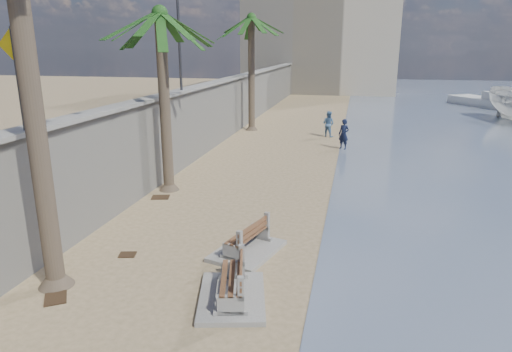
{
  "coord_description": "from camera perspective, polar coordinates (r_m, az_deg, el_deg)",
  "views": [
    {
      "loc": [
        2.78,
        -7.92,
        5.58
      ],
      "look_at": [
        -0.5,
        7.0,
        1.2
      ],
      "focal_mm": 32.0,
      "sensor_mm": 36.0,
      "label": 1
    }
  ],
  "objects": [
    {
      "name": "yacht_far",
      "position": [
        48.12,
        27.75,
        7.94
      ],
      "size": [
        7.29,
        9.42,
        1.5
      ],
      "primitive_type": null,
      "rotation": [
        0.0,
        0.0,
        2.13
      ],
      "color": "silver",
      "rests_on": "bay_water"
    },
    {
      "name": "bench_near",
      "position": [
        10.59,
        -3.04,
        -13.32
      ],
      "size": [
        1.94,
        2.44,
        0.9
      ],
      "color": "gray",
      "rests_on": "ground_plane"
    },
    {
      "name": "wall_cap",
      "position": [
        29.11,
        -3.62,
        11.97
      ],
      "size": [
        0.8,
        70.0,
        0.12
      ],
      "primitive_type": "cube",
      "color": "gray",
      "rests_on": "seawall"
    },
    {
      "name": "pedestrian_sign",
      "position": [
        12.23,
        -27.82,
        12.22
      ],
      "size": [
        0.78,
        0.07,
        2.4
      ],
      "color": "#2D2D33",
      "rests_on": "wall_cap"
    },
    {
      "name": "streetlight",
      "position": [
        21.45,
        -9.68,
        18.63
      ],
      "size": [
        0.28,
        0.28,
        5.12
      ],
      "color": "#2D2D33",
      "rests_on": "wall_cap"
    },
    {
      "name": "palm_mid",
      "position": [
        17.81,
        -11.94,
        19.02
      ],
      "size": [
        5.0,
        5.0,
        7.61
      ],
      "color": "brown",
      "rests_on": "ground_plane"
    },
    {
      "name": "palm_back",
      "position": [
        30.99,
        -0.58,
        18.98
      ],
      "size": [
        5.0,
        5.0,
        8.21
      ],
      "color": "brown",
      "rests_on": "ground_plane"
    },
    {
      "name": "seawall",
      "position": [
        29.29,
        -3.55,
        8.45
      ],
      "size": [
        0.45,
        70.0,
        3.5
      ],
      "primitive_type": "cube",
      "color": "gray",
      "rests_on": "ground_plane"
    },
    {
      "name": "debris_d",
      "position": [
        13.28,
        -15.78,
        -9.43
      ],
      "size": [
        0.52,
        0.46,
        0.03
      ],
      "primitive_type": "cube",
      "rotation": [
        0.0,
        0.0,
        0.24
      ],
      "color": "#382616",
      "rests_on": "ground_plane"
    },
    {
      "name": "end_building",
      "position": [
        60.13,
        8.22,
        17.2
      ],
      "size": [
        18.0,
        12.0,
        14.0
      ],
      "primitive_type": "cube",
      "color": "#B7AA93",
      "rests_on": "ground_plane"
    },
    {
      "name": "debris_c",
      "position": [
        17.77,
        -11.85,
        -2.61
      ],
      "size": [
        0.77,
        0.68,
        0.03
      ],
      "primitive_type": "cube",
      "rotation": [
        0.0,
        0.0,
        3.41
      ],
      "color": "#382616",
      "rests_on": "ground_plane"
    },
    {
      "name": "ground_plane",
      "position": [
        10.08,
        -6.08,
        -17.72
      ],
      "size": [
        140.0,
        140.0,
        0.0
      ],
      "primitive_type": "plane",
      "color": "#9D8460"
    },
    {
      "name": "person_a",
      "position": [
        25.82,
        10.93,
        5.42
      ],
      "size": [
        0.84,
        0.75,
        1.94
      ],
      "primitive_type": "imported",
      "rotation": [
        0.0,
        0.0,
        -0.51
      ],
      "color": "#121933",
      "rests_on": "ground_plane"
    },
    {
      "name": "person_b",
      "position": [
        29.31,
        9.04,
        6.61
      ],
      "size": [
        1.08,
        0.99,
        1.8
      ],
      "primitive_type": "imported",
      "rotation": [
        0.0,
        0.0,
        2.69
      ],
      "color": "#4E75A1",
      "rests_on": "ground_plane"
    },
    {
      "name": "bench_far",
      "position": [
        12.77,
        -1.11,
        -7.98
      ],
      "size": [
        1.99,
        2.45,
        0.89
      ],
      "color": "gray",
      "rests_on": "ground_plane"
    },
    {
      "name": "debris_b",
      "position": [
        11.73,
        -23.77,
        -13.82
      ],
      "size": [
        0.72,
        0.76,
        0.03
      ],
      "primitive_type": "cube",
      "rotation": [
        0.0,
        0.0,
        2.15
      ],
      "color": "#382616",
      "rests_on": "ground_plane"
    }
  ]
}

